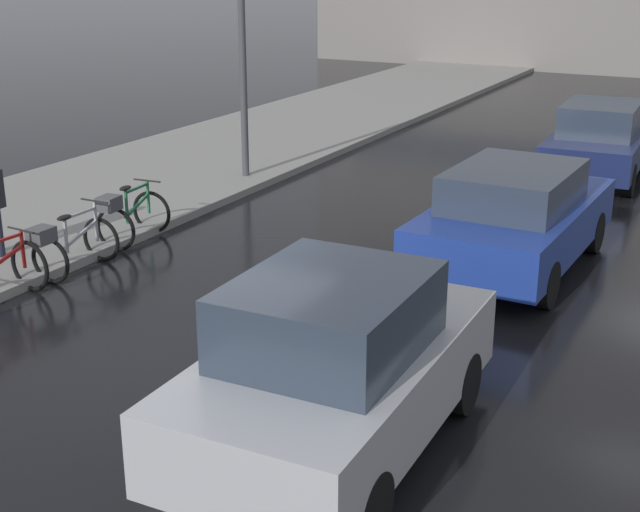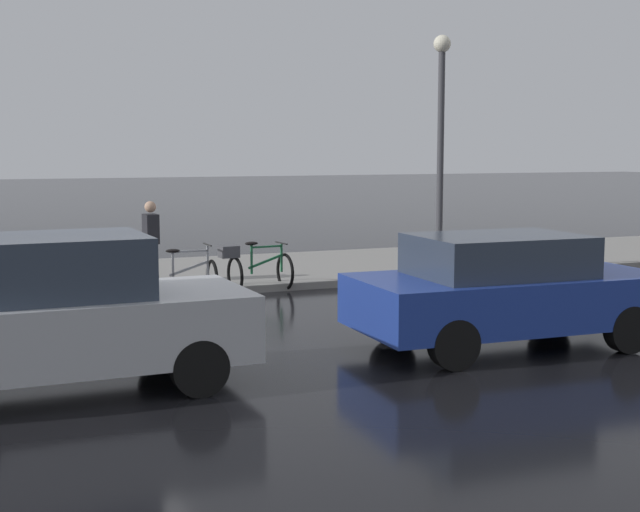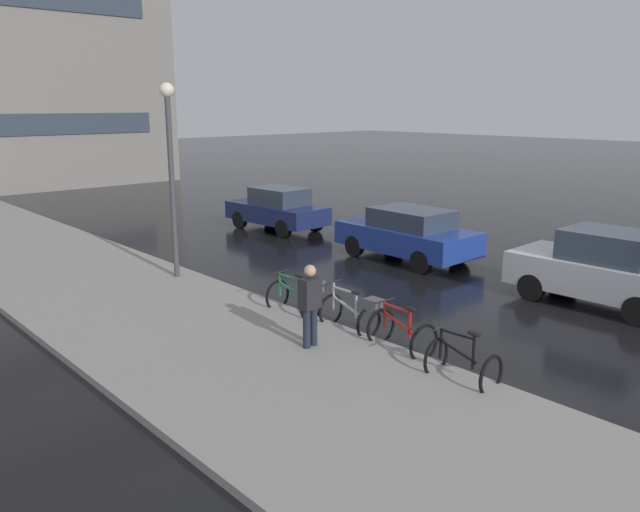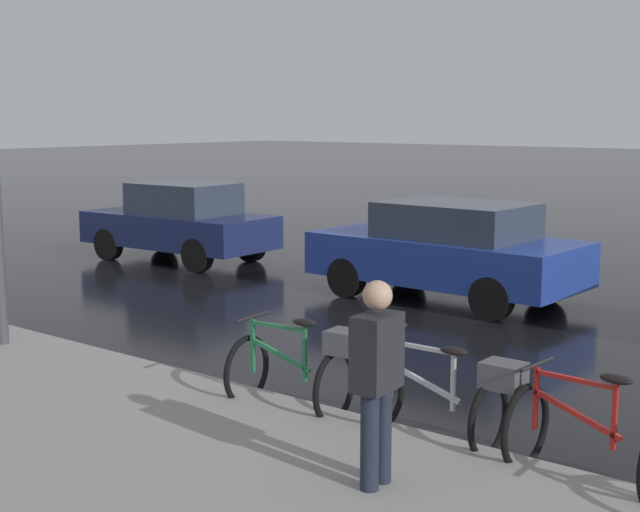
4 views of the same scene
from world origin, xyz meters
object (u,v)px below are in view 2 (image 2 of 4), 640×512
bicycle_second (102,280)px  pedestrian (151,240)px  bicycle_third (174,273)px  bicycle_farthest (253,267)px  bicycle_nearest (7,284)px  car_silver (71,314)px  car_blue (505,290)px  streetlamp (441,125)px

bicycle_second → pedestrian: (-1.25, 1.13, 0.56)m
bicycle_third → bicycle_farthest: (-0.16, 1.54, 0.02)m
bicycle_nearest → bicycle_farthest: 4.39m
bicycle_second → bicycle_third: size_ratio=0.87×
car_silver → pedestrian: size_ratio=2.30×
bicycle_farthest → car_blue: (5.72, 1.74, 0.30)m
bicycle_second → pedestrian: pedestrian is taller
car_silver → streetlamp: size_ratio=0.78×
bicycle_third → bicycle_farthest: size_ratio=1.00×
car_blue → streetlamp: bearing=157.8°
bicycle_second → bicycle_third: 1.28m
bicycle_nearest → streetlamp: bearing=91.9°
car_blue → pedestrian: bearing=-153.6°
bicycle_third → streetlamp: streetlamp is taller
streetlamp → car_blue: bearing=-22.2°
bicycle_nearest → bicycle_farthest: bearing=87.0°
bicycle_third → bicycle_farthest: bearing=96.0°
car_silver → bicycle_third: bearing=156.1°
bicycle_third → pedestrian: bearing=-174.0°
car_blue → bicycle_third: bearing=-149.4°
car_silver → bicycle_farthest: bearing=145.0°
bicycle_nearest → bicycle_second: 1.60m
bicycle_nearest → car_blue: bearing=45.9°
bicycle_third → bicycle_nearest: bearing=-97.7°
bicycle_nearest → bicycle_third: bearing=82.3°
bicycle_nearest → pedestrian: 2.92m
bicycle_farthest → car_silver: size_ratio=0.36×
bicycle_second → streetlamp: 7.66m
streetlamp → car_silver: bearing=-53.1°
pedestrian → car_blue: bearing=26.4°
bicycle_nearest → bicycle_third: size_ratio=0.81×
bicycle_third → bicycle_farthest: 1.55m
bicycle_third → pedestrian: size_ratio=0.82×
bicycle_farthest → streetlamp: 5.09m
bicycle_second → car_silver: bearing=-11.9°
pedestrian → streetlamp: bearing=83.8°
bicycle_farthest → bicycle_second: bearing=-88.2°
car_silver → pedestrian: (-6.86, 2.32, 0.10)m
bicycle_nearest → bicycle_second: (0.31, 1.57, 0.01)m
bicycle_second → pedestrian: 1.78m
bicycle_second → streetlamp: size_ratio=0.24×
bicycle_nearest → car_blue: car_blue is taller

